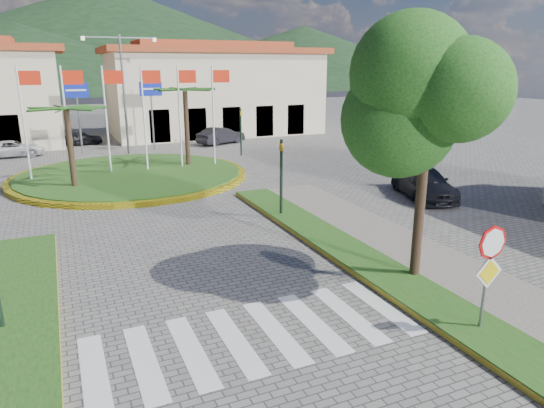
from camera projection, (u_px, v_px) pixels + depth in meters
name	position (u px, v px, depth m)	size (l,w,h in m)	color
sidewalk_right	(513.00, 320.00, 11.66)	(4.00, 28.00, 0.15)	gray
verge_right	(476.00, 330.00, 11.19)	(1.60, 28.00, 0.18)	#1B4714
crosswalk	(251.00, 336.00, 11.08)	(8.00, 3.00, 0.01)	silver
roundabout_island	(131.00, 175.00, 26.85)	(12.70, 12.70, 6.00)	yellow
stop_sign	(489.00, 262.00, 10.73)	(0.80, 0.11, 2.65)	slate
deciduous_tree	(429.00, 97.00, 12.70)	(3.60, 3.60, 6.80)	black
traffic_light_right	(281.00, 171.00, 19.34)	(0.15, 0.18, 3.20)	black
traffic_light_far	(241.00, 127.00, 33.01)	(0.18, 0.15, 3.20)	black
direction_sign_west	(77.00, 103.00, 33.02)	(1.60, 0.14, 5.20)	slate
direction_sign_east	(151.00, 101.00, 34.98)	(1.60, 0.14, 5.20)	slate
street_lamp_centre	(124.00, 88.00, 33.08)	(4.80, 0.16, 8.00)	slate
building_right	(215.00, 90.00, 43.79)	(19.08, 9.54, 8.05)	beige
hill_far_mid	(110.00, 36.00, 149.86)	(180.00, 180.00, 30.00)	black
hill_far_east	(304.00, 56.00, 151.09)	(120.00, 120.00, 18.00)	black
hill_near_back	(17.00, 57.00, 115.64)	(110.00, 110.00, 16.00)	black
white_van	(13.00, 149.00, 32.95)	(1.83, 3.96, 1.10)	silver
car_dark_a	(81.00, 138.00, 37.90)	(1.29, 3.21, 1.09)	black
car_dark_b	(221.00, 136.00, 38.36)	(1.40, 4.01, 1.32)	black
car_side_right	(424.00, 183.00, 22.79)	(1.92, 4.72, 1.37)	black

